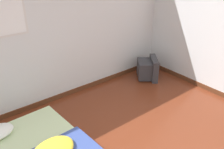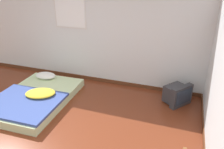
{
  "view_description": "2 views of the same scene",
  "coord_description": "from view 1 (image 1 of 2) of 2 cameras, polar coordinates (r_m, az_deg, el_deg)",
  "views": [
    {
      "loc": [
        -1.41,
        -1.23,
        2.48
      ],
      "look_at": [
        0.87,
        1.62,
        0.65
      ],
      "focal_mm": 40.0,
      "sensor_mm": 36.0,
      "label": 1
    },
    {
      "loc": [
        2.23,
        -2.25,
        2.52
      ],
      "look_at": [
        0.87,
        1.58,
        0.67
      ],
      "focal_mm": 35.0,
      "sensor_mm": 36.0,
      "label": 2
    }
  ],
  "objects": [
    {
      "name": "crt_tv",
      "position": [
        5.35,
        8.26,
        1.33
      ],
      "size": [
        0.61,
        0.63,
        0.45
      ],
      "color": "#333338",
      "rests_on": "ground_plane"
    },
    {
      "name": "wall_back",
      "position": [
        4.16,
        -17.52,
        8.83
      ],
      "size": [
        7.85,
        0.08,
        2.6
      ],
      "color": "silver",
      "rests_on": "ground_plane"
    }
  ]
}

